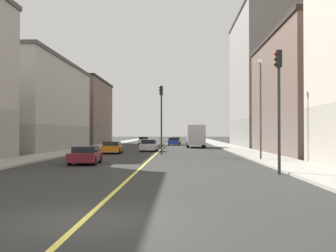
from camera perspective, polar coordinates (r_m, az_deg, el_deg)
The scene contains 18 objects.
ground_plane at distance 10.85m, azimuth -11.44°, elevation -12.53°, with size 400.00×400.00×0.00m, color #2D2D2B.
sidewalk_left at distance 59.84m, azimuth 8.60°, elevation -2.88°, with size 3.37×168.00×0.15m, color #9E9B93.
sidewalk_right at distance 60.61m, azimuth -9.92°, elevation -2.85°, with size 3.37×168.00×0.15m, color #9E9B93.
lane_center_stripe at distance 59.45m, azimuth -0.72°, elevation -2.97°, with size 0.16×154.00×0.01m, color #E5D14C.
building_left_mid at distance 44.72m, azimuth 20.54°, elevation 4.06°, with size 11.33×20.51×11.97m.
building_left_far at distance 66.71m, azimuth 14.20°, elevation 6.02°, with size 11.33×21.27×20.30m.
building_right_midblock at distance 55.10m, azimuth -18.91°, elevation 2.67°, with size 11.33×24.28×11.07m.
building_right_distant at distance 78.32m, azimuth -12.67°, elevation 1.84°, with size 11.33×18.92×11.70m.
traffic_light_left_near at distance 22.74m, azimuth 14.83°, elevation 4.16°, with size 0.40×0.32×6.51m.
traffic_light_median_far at distance 41.25m, azimuth -0.92°, elevation 2.10°, with size 0.40×0.32×6.78m.
street_lamp_left_near at distance 32.91m, azimuth 12.49°, elevation 3.60°, with size 0.36×0.36×7.65m.
car_silver at distance 48.24m, azimuth -2.58°, elevation -2.68°, with size 1.95×4.30×1.36m.
car_white at distance 77.04m, azimuth -3.33°, elevation -1.99°, with size 1.99×4.29×1.38m.
car_blue at distance 70.73m, azimuth 0.76°, elevation -2.12°, with size 1.92×4.05×1.28m.
car_orange at distance 43.52m, azimuth -7.64°, elevation -2.91°, with size 1.96×3.99×1.26m.
car_maroon at distance 29.45m, azimuth -11.17°, elevation -3.93°, with size 1.97×4.03×1.23m.
car_yellow at distance 77.70m, azimuth 1.00°, elevation -2.00°, with size 2.01×4.51×1.32m.
box_truck at distance 60.28m, azimuth 3.78°, elevation -1.35°, with size 2.59×7.14×3.21m.
Camera 1 is at (2.39, -10.36, 2.20)m, focal length 44.78 mm.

